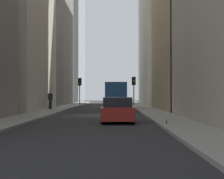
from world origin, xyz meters
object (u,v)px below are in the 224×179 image
Objects in this scene: traffic_light_far_junction at (80,85)px; pedestrian at (50,99)px; sedan_red at (118,110)px; delivery_truck at (116,95)px; traffic_light_midblock at (134,84)px; discarded_bottle at (166,122)px.

traffic_light_far_junction is 17.08m from pedestrian.
sedan_red is at bearing -157.67° from pedestrian.
delivery_truck is 14.00m from traffic_light_far_junction.
pedestrian is (-4.00, 6.52, -0.34)m from delivery_truck.
sedan_red is 33.28m from traffic_light_far_junction.
sedan_red is at bearing 180.00° from delivery_truck.
sedan_red is 28.52m from traffic_light_midblock.
pedestrian is at bearing 175.42° from traffic_light_far_junction.
discarded_bottle is at bearing 179.84° from traffic_light_midblock.
traffic_light_midblock is at bearing -35.64° from pedestrian.
pedestrian is (-16.93, 1.36, -1.81)m from traffic_light_far_junction.
traffic_light_midblock is 31.61m from discarded_bottle.
discarded_bottle is (-19.04, -8.85, -0.87)m from pedestrian.
sedan_red is 1.15× the size of traffic_light_midblock.
delivery_truck is 3.61× the size of pedestrian.
delivery_truck is at bearing -158.25° from traffic_light_far_junction.
traffic_light_far_junction reaches higher than traffic_light_midblock.
traffic_light_midblock is (8.46, -2.42, 1.44)m from delivery_truck.
delivery_truck is at bearing -0.00° from sedan_red.
discarded_bottle is at bearing -168.24° from traffic_light_far_junction.
traffic_light_midblock is 15.43m from pedestrian.
traffic_light_midblock is 13.90× the size of discarded_bottle.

